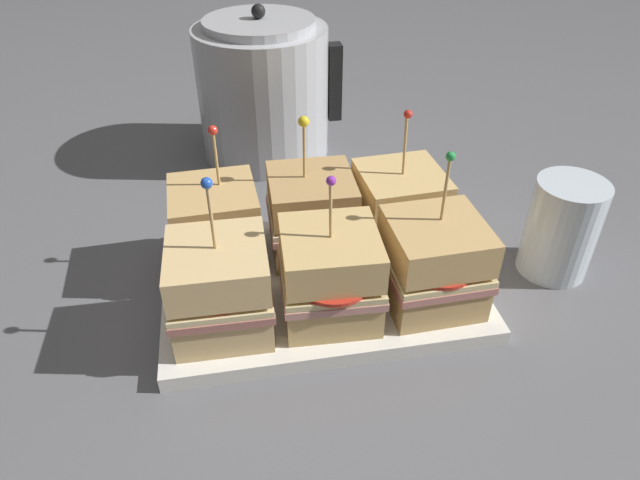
{
  "coord_description": "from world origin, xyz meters",
  "views": [
    {
      "loc": [
        -0.09,
        -0.49,
        0.43
      ],
      "look_at": [
        0.0,
        0.0,
        0.07
      ],
      "focal_mm": 32.0,
      "sensor_mm": 36.0,
      "label": 1
    }
  ],
  "objects_px": {
    "sandwich_front_left": "(220,288)",
    "sandwich_front_right": "(433,263)",
    "serving_platter": "(320,282)",
    "sandwich_back_left": "(216,224)",
    "drinking_glass": "(562,228)",
    "sandwich_back_center": "(312,214)",
    "kettle_steel": "(264,91)",
    "sandwich_back_right": "(399,207)",
    "sandwich_front_center": "(329,276)"
  },
  "relations": [
    {
      "from": "serving_platter",
      "to": "sandwich_back_right",
      "type": "height_order",
      "value": "sandwich_back_right"
    },
    {
      "from": "sandwich_front_center",
      "to": "kettle_steel",
      "type": "bearing_deg",
      "value": 93.26
    },
    {
      "from": "serving_platter",
      "to": "sandwich_back_left",
      "type": "relative_size",
      "value": 2.13
    },
    {
      "from": "serving_platter",
      "to": "drinking_glass",
      "type": "relative_size",
      "value": 2.97
    },
    {
      "from": "sandwich_front_right",
      "to": "sandwich_back_center",
      "type": "bearing_deg",
      "value": 133.97
    },
    {
      "from": "sandwich_front_left",
      "to": "drinking_glass",
      "type": "height_order",
      "value": "sandwich_front_left"
    },
    {
      "from": "kettle_steel",
      "to": "sandwich_front_right",
      "type": "bearing_deg",
      "value": -71.87
    },
    {
      "from": "sandwich_front_center",
      "to": "sandwich_back_right",
      "type": "bearing_deg",
      "value": 46.29
    },
    {
      "from": "sandwich_back_right",
      "to": "serving_platter",
      "type": "bearing_deg",
      "value": -152.67
    },
    {
      "from": "serving_platter",
      "to": "sandwich_back_right",
      "type": "distance_m",
      "value": 0.13
    },
    {
      "from": "serving_platter",
      "to": "sandwich_back_right",
      "type": "bearing_deg",
      "value": 27.33
    },
    {
      "from": "sandwich_back_center",
      "to": "kettle_steel",
      "type": "xyz_separation_m",
      "value": [
        -0.02,
        0.29,
        0.04
      ]
    },
    {
      "from": "sandwich_back_left",
      "to": "sandwich_back_center",
      "type": "height_order",
      "value": "sandwich_back_center"
    },
    {
      "from": "sandwich_back_right",
      "to": "sandwich_front_center",
      "type": "bearing_deg",
      "value": -133.71
    },
    {
      "from": "sandwich_back_center",
      "to": "sandwich_front_right",
      "type": "bearing_deg",
      "value": -46.03
    },
    {
      "from": "sandwich_back_center",
      "to": "sandwich_front_center",
      "type": "bearing_deg",
      "value": -90.93
    },
    {
      "from": "sandwich_front_right",
      "to": "drinking_glass",
      "type": "xyz_separation_m",
      "value": [
        0.17,
        0.04,
        -0.01
      ]
    },
    {
      "from": "sandwich_front_center",
      "to": "sandwich_back_right",
      "type": "xyz_separation_m",
      "value": [
        0.11,
        0.11,
        -0.0
      ]
    },
    {
      "from": "sandwich_back_center",
      "to": "sandwich_back_right",
      "type": "relative_size",
      "value": 1.0
    },
    {
      "from": "drinking_glass",
      "to": "sandwich_front_center",
      "type": "bearing_deg",
      "value": -170.89
    },
    {
      "from": "sandwich_front_left",
      "to": "sandwich_front_right",
      "type": "bearing_deg",
      "value": 0.08
    },
    {
      "from": "sandwich_back_right",
      "to": "kettle_steel",
      "type": "xyz_separation_m",
      "value": [
        -0.13,
        0.29,
        0.04
      ]
    },
    {
      "from": "kettle_steel",
      "to": "sandwich_back_right",
      "type": "bearing_deg",
      "value": -66.21
    },
    {
      "from": "sandwich_front_center",
      "to": "sandwich_back_center",
      "type": "xyz_separation_m",
      "value": [
        0.0,
        0.11,
        0.0
      ]
    },
    {
      "from": "sandwich_back_right",
      "to": "kettle_steel",
      "type": "distance_m",
      "value": 0.32
    },
    {
      "from": "kettle_steel",
      "to": "drinking_glass",
      "type": "xyz_separation_m",
      "value": [
        0.3,
        -0.36,
        -0.04
      ]
    },
    {
      "from": "serving_platter",
      "to": "sandwich_front_center",
      "type": "xyz_separation_m",
      "value": [
        -0.0,
        -0.06,
        0.06
      ]
    },
    {
      "from": "sandwich_back_left",
      "to": "kettle_steel",
      "type": "distance_m",
      "value": 0.31
    },
    {
      "from": "sandwich_front_center",
      "to": "kettle_steel",
      "type": "xyz_separation_m",
      "value": [
        -0.02,
        0.41,
        0.04
      ]
    },
    {
      "from": "serving_platter",
      "to": "sandwich_back_left",
      "type": "bearing_deg",
      "value": 152.95
    },
    {
      "from": "serving_platter",
      "to": "sandwich_front_center",
      "type": "bearing_deg",
      "value": -91.5
    },
    {
      "from": "drinking_glass",
      "to": "sandwich_back_center",
      "type": "bearing_deg",
      "value": 166.41
    },
    {
      "from": "sandwich_back_center",
      "to": "kettle_steel",
      "type": "relative_size",
      "value": 0.74
    },
    {
      "from": "sandwich_back_center",
      "to": "drinking_glass",
      "type": "distance_m",
      "value": 0.29
    },
    {
      "from": "sandwich_back_left",
      "to": "sandwich_back_right",
      "type": "xyz_separation_m",
      "value": [
        0.22,
        -0.0,
        -0.0
      ]
    },
    {
      "from": "sandwich_front_center",
      "to": "sandwich_back_center",
      "type": "relative_size",
      "value": 0.95
    },
    {
      "from": "drinking_glass",
      "to": "sandwich_back_right",
      "type": "bearing_deg",
      "value": 158.88
    },
    {
      "from": "sandwich_front_center",
      "to": "sandwich_back_right",
      "type": "height_order",
      "value": "sandwich_back_right"
    },
    {
      "from": "sandwich_front_center",
      "to": "sandwich_back_center",
      "type": "height_order",
      "value": "sandwich_back_center"
    },
    {
      "from": "sandwich_front_center",
      "to": "sandwich_back_left",
      "type": "xyz_separation_m",
      "value": [
        -0.11,
        0.11,
        -0.0
      ]
    },
    {
      "from": "serving_platter",
      "to": "drinking_glass",
      "type": "xyz_separation_m",
      "value": [
        0.28,
        -0.01,
        0.05
      ]
    },
    {
      "from": "sandwich_back_left",
      "to": "kettle_steel",
      "type": "bearing_deg",
      "value": 73.75
    },
    {
      "from": "sandwich_front_right",
      "to": "sandwich_back_left",
      "type": "relative_size",
      "value": 1.05
    },
    {
      "from": "sandwich_front_center",
      "to": "drinking_glass",
      "type": "relative_size",
      "value": 1.38
    },
    {
      "from": "sandwich_front_right",
      "to": "sandwich_back_right",
      "type": "relative_size",
      "value": 1.02
    },
    {
      "from": "sandwich_front_center",
      "to": "sandwich_back_center",
      "type": "bearing_deg",
      "value": 89.07
    },
    {
      "from": "serving_platter",
      "to": "sandwich_front_left",
      "type": "relative_size",
      "value": 2.04
    },
    {
      "from": "sandwich_front_center",
      "to": "sandwich_back_right",
      "type": "relative_size",
      "value": 0.96
    },
    {
      "from": "drinking_glass",
      "to": "serving_platter",
      "type": "bearing_deg",
      "value": 177.45
    },
    {
      "from": "sandwich_front_right",
      "to": "sandwich_back_left",
      "type": "distance_m",
      "value": 0.25
    }
  ]
}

